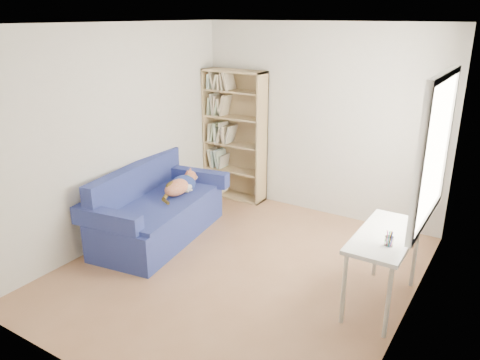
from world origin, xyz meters
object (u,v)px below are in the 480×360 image
object	(u,v)px
sofa	(158,211)
pen_cup	(389,240)
desk	(385,242)
bookshelf	(235,141)

from	to	relation	value
sofa	pen_cup	bearing A→B (deg)	-12.52
pen_cup	desk	bearing A→B (deg)	110.88
bookshelf	desk	world-z (taller)	bookshelf
bookshelf	pen_cup	distance (m)	3.38
sofa	pen_cup	size ratio (longest dim) A/B	13.45
bookshelf	desk	bearing A→B (deg)	-30.96
desk	sofa	bearing A→B (deg)	-179.53
sofa	pen_cup	xyz separation A→B (m)	(2.90, -0.20, 0.46)
bookshelf	pen_cup	xyz separation A→B (m)	(2.82, -1.86, -0.09)
sofa	desk	xyz separation A→B (m)	(2.82, 0.02, 0.32)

